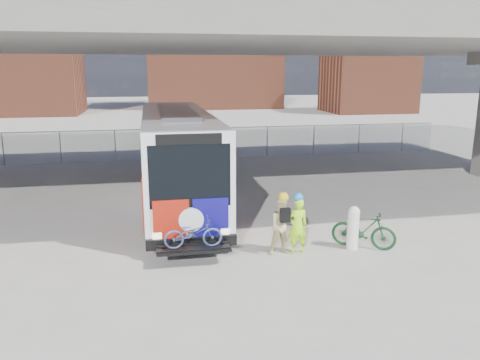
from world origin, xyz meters
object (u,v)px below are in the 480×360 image
object	(u,v)px
bus	(177,149)
cyclist_hivis	(298,224)
bollard	(353,226)
bike_parked	(364,230)
cyclist_tan	(283,225)

from	to	relation	value
bus	cyclist_hivis	distance (m)	7.13
bollard	bike_parked	world-z (taller)	bollard
bollard	cyclist_tan	xyz separation A→B (m)	(-2.14, -0.00, 0.17)
bollard	cyclist_hivis	distance (m)	1.71
bollard	cyclist_hivis	world-z (taller)	cyclist_hivis
bus	bike_parked	world-z (taller)	bus
bus	bollard	size ratio (longest dim) A/B	9.87
bollard	bike_parked	size ratio (longest dim) A/B	0.69
bus	bollard	xyz separation A→B (m)	(4.72, -6.34, -1.41)
cyclist_hivis	bike_parked	bearing A→B (deg)	177.45
bollard	cyclist_hivis	xyz separation A→B (m)	(-1.71, 0.00, 0.16)
cyclist_tan	bike_parked	xyz separation A→B (m)	(2.48, 0.00, -0.30)
cyclist_hivis	cyclist_tan	bearing A→B (deg)	-2.03
cyclist_hivis	cyclist_tan	size ratio (longest dim) A/B	0.98
bollard	cyclist_tan	distance (m)	2.15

